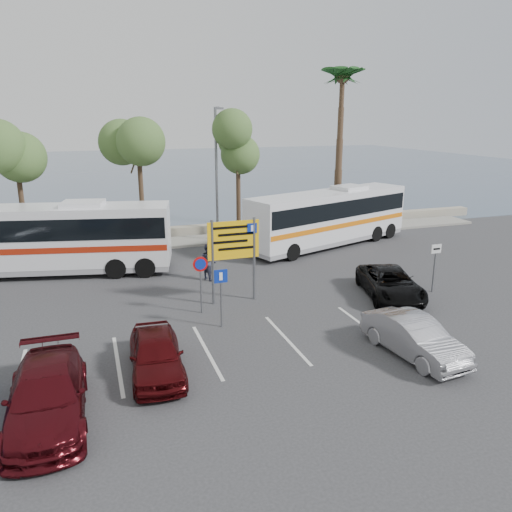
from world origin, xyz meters
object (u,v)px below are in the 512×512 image
object	(u,v)px
direction_sign	(234,246)
pedestrian_far	(209,262)
coach_bus_left	(50,241)
car_red	(156,354)
street_lamp_right	(217,168)
coach_bus_right	(329,219)
car_maroon	(47,396)
suv_black	(390,283)
car_silver_b	(414,337)

from	to	relation	value
direction_sign	pedestrian_far	xyz separation A→B (m)	(-0.31, 3.30, -1.54)
coach_bus_left	car_red	size ratio (longest dim) A/B	3.07
street_lamp_right	coach_bus_right	size ratio (longest dim) A/B	0.70
car_red	pedestrian_far	xyz separation A→B (m)	(3.70, 8.49, 0.22)
car_maroon	pedestrian_far	size ratio (longest dim) A/B	2.71
car_maroon	pedestrian_far	world-z (taller)	pedestrian_far
coach_bus_right	car_red	world-z (taller)	coach_bus_right
car_maroon	car_red	world-z (taller)	car_maroon
street_lamp_right	suv_black	xyz separation A→B (m)	(4.57, -12.02, -3.97)
direction_sign	car_silver_b	world-z (taller)	direction_sign
coach_bus_left	coach_bus_right	size ratio (longest dim) A/B	1.04
car_maroon	suv_black	distance (m)	14.47
car_maroon	car_red	bearing A→B (deg)	27.28
car_silver_b	coach_bus_left	bearing A→B (deg)	124.54
direction_sign	suv_black	size ratio (longest dim) A/B	0.79
coach_bus_right	car_maroon	size ratio (longest dim) A/B	2.39
direction_sign	pedestrian_far	distance (m)	3.66
coach_bus_right	street_lamp_right	bearing A→B (deg)	153.81
coach_bus_left	car_maroon	distance (m)	13.41
car_silver_b	pedestrian_far	size ratio (longest dim) A/B	2.25
car_maroon	car_silver_b	size ratio (longest dim) A/B	1.20
coach_bus_left	car_red	xyz separation A→B (m)	(3.50, -11.85, -1.03)
car_red	street_lamp_right	bearing A→B (deg)	72.48
coach_bus_left	suv_black	world-z (taller)	coach_bus_left
coach_bus_left	car_red	bearing A→B (deg)	-73.55
car_maroon	pedestrian_far	bearing A→B (deg)	56.81
suv_black	car_silver_b	world-z (taller)	car_silver_b
car_silver_b	pedestrian_far	xyz separation A→B (m)	(-4.48, 10.00, 0.23)
street_lamp_right	coach_bus_left	bearing A→B (deg)	-158.93
car_red	suv_black	world-z (taller)	car_red
coach_bus_left	car_silver_b	world-z (taller)	coach_bus_left
car_red	coach_bus_right	bearing A→B (deg)	49.45
street_lamp_right	car_red	bearing A→B (deg)	-111.14
coach_bus_right	pedestrian_far	xyz separation A→B (m)	(-8.44, -4.00, -0.75)
car_red	car_silver_b	xyz separation A→B (m)	(8.17, -1.51, -0.01)
car_silver_b	street_lamp_right	bearing A→B (deg)	90.67
coach_bus_right	suv_black	distance (m)	9.19
coach_bus_right	car_maroon	world-z (taller)	coach_bus_right
direction_sign	coach_bus_left	bearing A→B (deg)	138.40
suv_black	pedestrian_far	world-z (taller)	pedestrian_far
direction_sign	car_silver_b	xyz separation A→B (m)	(4.17, -6.70, -1.77)
coach_bus_left	direction_sign	bearing A→B (deg)	-41.60
street_lamp_right	car_red	distance (m)	17.09
street_lamp_right	direction_sign	bearing A→B (deg)	-100.94
coach_bus_right	car_silver_b	size ratio (longest dim) A/B	2.87
coach_bus_right	suv_black	size ratio (longest dim) A/B	2.52
car_maroon	car_silver_b	world-z (taller)	car_maroon
car_red	pedestrian_far	bearing A→B (deg)	70.10
coach_bus_right	car_maroon	bearing A→B (deg)	-137.24
car_red	pedestrian_far	size ratio (longest dim) A/B	2.20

